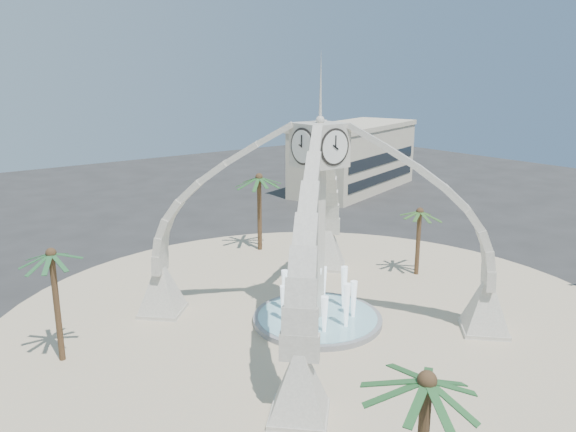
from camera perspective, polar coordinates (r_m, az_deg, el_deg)
ground at (r=35.56m, az=3.00°, el=-10.71°), size 140.00×140.00×0.00m
plaza at (r=35.55m, az=3.00°, el=-10.67°), size 40.00×40.00×0.06m
clock_tower at (r=33.32m, az=3.14°, el=-0.56°), size 17.94×17.94×16.30m
fountain at (r=35.44m, az=3.00°, el=-10.29°), size 8.00×8.00×3.62m
building_ne at (r=73.90m, az=6.77°, el=5.98°), size 21.87×14.17×8.60m
palm_east at (r=42.95m, az=13.25°, el=0.37°), size 4.21×4.21×5.68m
palm_west at (r=31.31m, az=-22.92°, el=-3.70°), size 3.90×3.90×6.74m
palm_north at (r=47.55m, az=-2.96°, el=3.85°), size 5.08×5.08×7.23m
palm_south at (r=18.53m, az=13.93°, el=-16.17°), size 4.09×4.09×6.65m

